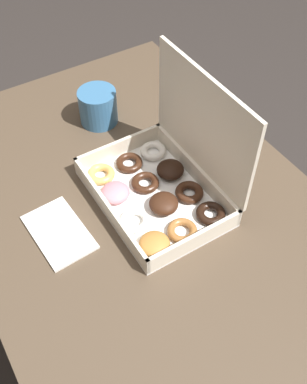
% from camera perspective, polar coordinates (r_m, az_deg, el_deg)
% --- Properties ---
extents(ground_plane, '(8.00, 8.00, 0.00)m').
position_cam_1_polar(ground_plane, '(1.59, -0.38, -18.97)').
color(ground_plane, '#2D2826').
extents(dining_table, '(1.15, 0.72, 0.73)m').
position_cam_1_polar(dining_table, '(1.04, -0.55, -6.34)').
color(dining_table, '#4C3D2D').
rests_on(dining_table, ground_plane).
extents(donut_box, '(0.32, 0.23, 0.27)m').
position_cam_1_polar(donut_box, '(0.95, 1.45, 1.81)').
color(donut_box, white).
rests_on(donut_box, dining_table).
extents(coffee_mug, '(0.09, 0.09, 0.09)m').
position_cam_1_polar(coffee_mug, '(1.14, -7.07, 10.76)').
color(coffee_mug, teal).
rests_on(coffee_mug, dining_table).
extents(paper_napkin, '(0.17, 0.11, 0.01)m').
position_cam_1_polar(paper_napkin, '(0.94, -11.91, -5.01)').
color(paper_napkin, white).
rests_on(paper_napkin, dining_table).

